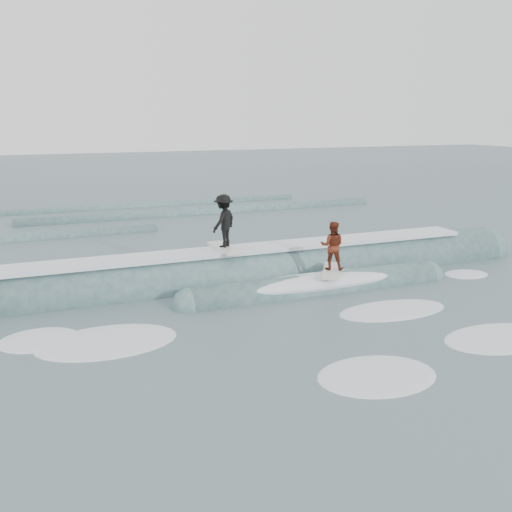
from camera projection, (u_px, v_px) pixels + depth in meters
name	position (u px, v px, depth m)	size (l,w,h in m)	color
ground	(290.00, 311.00, 17.28)	(160.00, 160.00, 0.00)	#3F585C
breaking_wave	(256.00, 280.00, 20.42)	(23.98, 3.90, 2.24)	#375A5C
surfer_black	(224.00, 223.00, 19.82)	(1.35, 2.03, 1.94)	silver
surfer_red	(332.00, 249.00, 19.16)	(1.53, 1.99, 1.75)	silver
whitewater	(339.00, 331.00, 15.65)	(17.11, 7.74, 0.10)	white
far_swells	(112.00, 221.00, 32.15)	(37.10, 8.65, 0.80)	#375A5C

